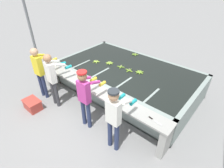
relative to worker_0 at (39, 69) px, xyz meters
The scene contains 16 objects.
ground_plane 2.14m from the worker_0, 10.42° to the left, with size 80.00×80.00×0.00m, color gray.
wash_tank 2.87m from the worker_0, 49.03° to the left, with size 4.65×2.69×0.86m.
work_ledge 1.97m from the worker_0, 17.02° to the left, with size 4.65×0.45×0.86m.
worker_0 is the anchor object (origin of this frame).
worker_1 0.68m from the worker_0, ahead, with size 0.44×0.73×1.73m.
worker_2 2.07m from the worker_0, ahead, with size 0.41×0.72×1.70m.
worker_3 3.08m from the worker_0, ahead, with size 0.41×0.72×1.68m.
banana_bunch_floating_0 3.47m from the worker_0, 65.79° to the left, with size 0.27×0.27×0.08m.
banana_bunch_floating_1 2.60m from the worker_0, 50.63° to the left, with size 0.27×0.27×0.08m.
banana_bunch_floating_2 2.83m from the worker_0, 44.79° to the left, with size 0.28×0.28×0.08m.
banana_bunch_floating_3 3.15m from the worker_0, 42.23° to the left, with size 0.28×0.28×0.08m.
banana_bunch_floating_4 2.30m from the worker_0, 59.40° to the left, with size 0.28×0.28×0.08m.
banana_bunch_floating_5 1.90m from the worker_0, 67.18° to the left, with size 0.27×0.28×0.08m.
knife_0 3.76m from the worker_0, ahead, with size 0.35×0.08×0.02m.
crate 1.13m from the worker_0, 63.74° to the right, with size 0.55×0.39×0.32m.
support_post_left 1.72m from the worker_0, 154.51° to the left, with size 0.09×0.09×3.20m.
Camera 1 is at (3.00, -2.49, 3.64)m, focal length 28.00 mm.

